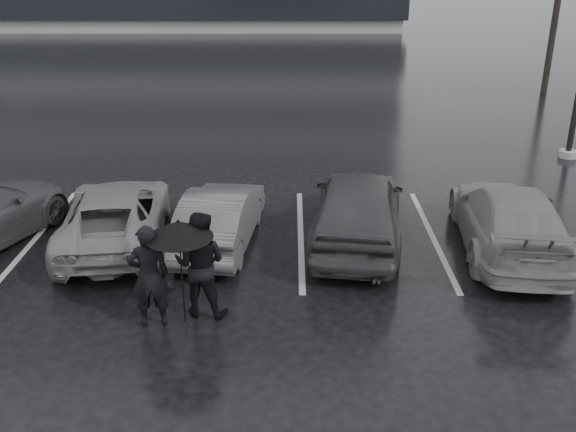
% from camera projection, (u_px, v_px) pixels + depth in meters
% --- Properties ---
extents(ground, '(160.00, 160.00, 0.00)m').
position_uv_depth(ground, '(269.00, 295.00, 11.34)').
color(ground, black).
rests_on(ground, ground).
extents(car_main, '(2.40, 4.67, 1.52)m').
position_uv_depth(car_main, '(358.00, 207.00, 13.13)').
color(car_main, black).
rests_on(car_main, ground).
extents(car_west_a, '(1.68, 3.78, 1.21)m').
position_uv_depth(car_west_a, '(220.00, 216.00, 13.07)').
color(car_west_a, '#2E2E30').
rests_on(car_west_a, ground).
extents(car_west_b, '(2.56, 4.59, 1.21)m').
position_uv_depth(car_west_b, '(116.00, 215.00, 13.14)').
color(car_west_b, '#545457').
rests_on(car_west_b, ground).
extents(car_east, '(2.33, 4.78, 1.34)m').
position_uv_depth(car_east, '(509.00, 219.00, 12.79)').
color(car_east, '#545457').
rests_on(car_east, ground).
extents(pedestrian_left, '(0.72, 0.55, 1.76)m').
position_uv_depth(pedestrian_left, '(149.00, 276.00, 10.15)').
color(pedestrian_left, black).
rests_on(pedestrian_left, ground).
extents(pedestrian_right, '(1.00, 0.84, 1.82)m').
position_uv_depth(pedestrian_right, '(200.00, 264.00, 10.46)').
color(pedestrian_right, black).
rests_on(pedestrian_right, ground).
extents(umbrella, '(1.08, 1.08, 1.82)m').
position_uv_depth(umbrella, '(179.00, 229.00, 9.91)').
color(umbrella, black).
rests_on(umbrella, ground).
extents(stall_stripes, '(19.72, 5.00, 0.00)m').
position_uv_depth(stall_stripes, '(235.00, 236.00, 13.64)').
color(stall_stripes, '#A2A2A4').
rests_on(stall_stripes, ground).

